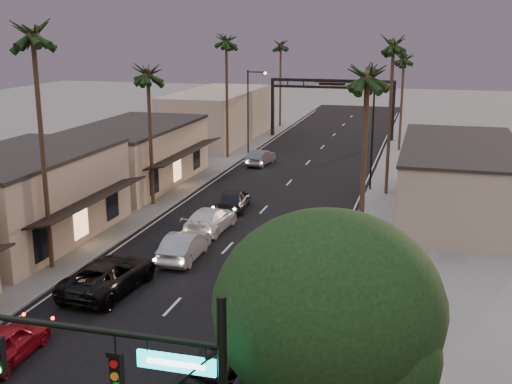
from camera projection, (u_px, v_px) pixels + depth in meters
The scene contains 28 objects.
ground at pixel (273, 200), 51.28m from camera, with size 200.00×200.00×0.00m, color slate.
road at pixel (287, 185), 55.95m from camera, with size 14.00×120.00×0.02m, color black.
sidewalk_left at pixel (210, 163), 64.89m from camera, with size 5.00×92.00×0.12m, color slate.
sidewalk_right at pixel (402, 174), 60.07m from camera, with size 5.00×92.00×0.12m, color slate.
storefront_mid at pixel (23, 200), 40.82m from camera, with size 8.00×14.00×5.50m, color #A39582.
storefront_far at pixel (134, 156), 55.83m from camera, with size 8.00×16.00×5.00m, color tan.
storefront_dist at pixel (218, 116), 77.19m from camera, with size 8.00×20.00×6.00m, color #A39582.
building_right at pixel (458, 180), 47.10m from camera, with size 8.00×18.00×5.00m, color #A39582.
corner_tree at pixel (330, 317), 16.97m from camera, with size 6.20×6.20×8.80m.
arch at pixel (332, 94), 77.93m from camera, with size 15.20×0.40×7.27m.
streetlight_right at pixel (369, 128), 52.86m from camera, with size 2.13×0.30×9.00m.
streetlight_left at pixel (250, 105), 68.53m from camera, with size 2.13×0.30×9.00m.
palm_lb at pixel (32, 27), 33.30m from camera, with size 3.20×3.20×15.20m.
palm_lc at pixel (148, 68), 47.11m from camera, with size 3.20×3.20×12.20m.
palm_ld at pixel (226, 37), 64.38m from camera, with size 3.20×3.20×14.20m.
palm_ra at pixel (368, 68), 31.29m from camera, with size 3.20×3.20×13.20m.
palm_rb at pixel (394, 40), 49.73m from camera, with size 3.20×3.20×14.20m.
palm_rc at pixel (404, 55), 68.90m from camera, with size 3.20×3.20×12.20m.
palm_far at pixel (281, 42), 86.03m from camera, with size 3.20×3.20×13.20m.
oncoming_red at pixel (5, 343), 26.35m from camera, with size 1.89×4.70×1.60m, color maroon.
oncoming_pickup at pixel (109, 275), 33.38m from camera, with size 2.92×6.33×1.76m, color black.
oncoming_silver at pixel (184, 246), 38.01m from camera, with size 1.76×5.05×1.66m, color gray.
oncoming_white at pixel (210, 219), 43.23m from camera, with size 2.28×5.62×1.63m, color silver.
oncoming_dgrey at pixel (234, 199), 48.37m from camera, with size 1.97×4.89×1.67m, color black.
oncoming_grey_far at pixel (260, 157), 64.04m from camera, with size 1.62×4.66×1.53m, color #56555B.
curbside_near at pixel (212, 383), 23.56m from camera, with size 2.41×5.23×1.45m, color black.
curbside_black at pixel (288, 281), 32.82m from camera, with size 2.28×5.60×1.63m, color black.
curbside_grey at pixel (328, 232), 40.77m from camera, with size 1.77×4.40×1.50m, color #4B4B50.
Camera 1 is at (11.67, -8.12, 13.42)m, focal length 45.00 mm.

